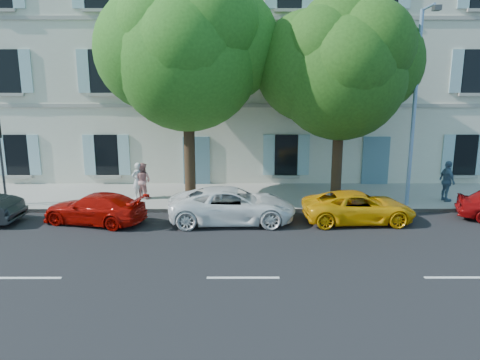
{
  "coord_description": "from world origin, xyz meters",
  "views": [
    {
      "loc": [
        -0.11,
        -15.94,
        5.49
      ],
      "look_at": [
        -0.07,
        2.0,
        1.4
      ],
      "focal_mm": 35.0,
      "sensor_mm": 36.0,
      "label": 1
    }
  ],
  "objects_px": {
    "car_red_coupe": "(95,208)",
    "tree_left": "(187,58)",
    "car_yellow_supercar": "(359,207)",
    "car_white_coupe": "(232,205)",
    "pedestrian_c": "(447,181)",
    "pedestrian_b": "(143,180)",
    "tree_right": "(341,74)",
    "street_lamp": "(417,98)",
    "pedestrian_a": "(138,181)"
  },
  "relations": [
    {
      "from": "car_white_coupe",
      "to": "street_lamp",
      "type": "bearing_deg",
      "value": -78.45
    },
    {
      "from": "car_white_coupe",
      "to": "car_red_coupe",
      "type": "bearing_deg",
      "value": 89.45
    },
    {
      "from": "car_white_coupe",
      "to": "pedestrian_b",
      "type": "bearing_deg",
      "value": 51.44
    },
    {
      "from": "street_lamp",
      "to": "pedestrian_a",
      "type": "relative_size",
      "value": 4.91
    },
    {
      "from": "car_white_coupe",
      "to": "pedestrian_a",
      "type": "bearing_deg",
      "value": 53.33
    },
    {
      "from": "pedestrian_b",
      "to": "car_yellow_supercar",
      "type": "bearing_deg",
      "value": -172.67
    },
    {
      "from": "car_yellow_supercar",
      "to": "pedestrian_c",
      "type": "xyz_separation_m",
      "value": [
        4.35,
        2.43,
        0.44
      ]
    },
    {
      "from": "car_red_coupe",
      "to": "car_yellow_supercar",
      "type": "distance_m",
      "value": 9.92
    },
    {
      "from": "car_white_coupe",
      "to": "street_lamp",
      "type": "height_order",
      "value": "street_lamp"
    },
    {
      "from": "car_red_coupe",
      "to": "pedestrian_a",
      "type": "bearing_deg",
      "value": 176.42
    },
    {
      "from": "car_yellow_supercar",
      "to": "tree_right",
      "type": "distance_m",
      "value": 5.49
    },
    {
      "from": "pedestrian_b",
      "to": "pedestrian_c",
      "type": "relative_size",
      "value": 0.9
    },
    {
      "from": "car_red_coupe",
      "to": "car_yellow_supercar",
      "type": "relative_size",
      "value": 0.93
    },
    {
      "from": "car_red_coupe",
      "to": "car_white_coupe",
      "type": "xyz_separation_m",
      "value": [
        5.16,
        0.11,
        0.09
      ]
    },
    {
      "from": "pedestrian_a",
      "to": "pedestrian_c",
      "type": "distance_m",
      "value": 13.28
    },
    {
      "from": "car_red_coupe",
      "to": "pedestrian_b",
      "type": "distance_m",
      "value": 3.32
    },
    {
      "from": "car_white_coupe",
      "to": "street_lamp",
      "type": "distance_m",
      "value": 8.41
    },
    {
      "from": "tree_right",
      "to": "pedestrian_c",
      "type": "height_order",
      "value": "tree_right"
    },
    {
      "from": "car_yellow_supercar",
      "to": "pedestrian_a",
      "type": "relative_size",
      "value": 2.63
    },
    {
      "from": "car_red_coupe",
      "to": "car_yellow_supercar",
      "type": "height_order",
      "value": "car_yellow_supercar"
    },
    {
      "from": "tree_left",
      "to": "pedestrian_c",
      "type": "distance_m",
      "value": 12.09
    },
    {
      "from": "car_red_coupe",
      "to": "tree_right",
      "type": "xyz_separation_m",
      "value": [
        9.55,
        2.59,
        4.89
      ]
    },
    {
      "from": "street_lamp",
      "to": "pedestrian_c",
      "type": "height_order",
      "value": "street_lamp"
    },
    {
      "from": "car_yellow_supercar",
      "to": "pedestrian_c",
      "type": "bearing_deg",
      "value": -63.7
    },
    {
      "from": "tree_right",
      "to": "pedestrian_c",
      "type": "xyz_separation_m",
      "value": [
        4.72,
        -0.05,
        -4.44
      ]
    },
    {
      "from": "pedestrian_c",
      "to": "car_red_coupe",
      "type": "bearing_deg",
      "value": 92.13
    },
    {
      "from": "tree_right",
      "to": "street_lamp",
      "type": "distance_m",
      "value": 3.09
    },
    {
      "from": "street_lamp",
      "to": "pedestrian_b",
      "type": "relative_size",
      "value": 4.96
    },
    {
      "from": "car_yellow_supercar",
      "to": "car_white_coupe",
      "type": "bearing_deg",
      "value": 87.3
    },
    {
      "from": "tree_left",
      "to": "street_lamp",
      "type": "bearing_deg",
      "value": -5.54
    },
    {
      "from": "car_white_coupe",
      "to": "tree_right",
      "type": "bearing_deg",
      "value": -62.17
    },
    {
      "from": "street_lamp",
      "to": "tree_left",
      "type": "bearing_deg",
      "value": 174.46
    },
    {
      "from": "car_red_coupe",
      "to": "tree_left",
      "type": "relative_size",
      "value": 0.42
    },
    {
      "from": "car_red_coupe",
      "to": "car_white_coupe",
      "type": "bearing_deg",
      "value": 106.07
    },
    {
      "from": "tree_right",
      "to": "pedestrian_c",
      "type": "distance_m",
      "value": 6.48
    },
    {
      "from": "car_white_coupe",
      "to": "pedestrian_c",
      "type": "distance_m",
      "value": 9.44
    },
    {
      "from": "car_white_coupe",
      "to": "pedestrian_c",
      "type": "relative_size",
      "value": 2.72
    },
    {
      "from": "car_yellow_supercar",
      "to": "street_lamp",
      "type": "height_order",
      "value": "street_lamp"
    },
    {
      "from": "car_yellow_supercar",
      "to": "street_lamp",
      "type": "xyz_separation_m",
      "value": [
        2.49,
        1.7,
        3.99
      ]
    },
    {
      "from": "car_red_coupe",
      "to": "pedestrian_b",
      "type": "relative_size",
      "value": 2.48
    },
    {
      "from": "tree_left",
      "to": "car_yellow_supercar",
      "type": "bearing_deg",
      "value": -21.34
    },
    {
      "from": "street_lamp",
      "to": "pedestrian_c",
      "type": "bearing_deg",
      "value": 21.25
    },
    {
      "from": "tree_left",
      "to": "pedestrian_b",
      "type": "height_order",
      "value": "tree_left"
    },
    {
      "from": "car_yellow_supercar",
      "to": "pedestrian_c",
      "type": "relative_size",
      "value": 2.4
    },
    {
      "from": "car_yellow_supercar",
      "to": "pedestrian_b",
      "type": "bearing_deg",
      "value": 68.47
    },
    {
      "from": "street_lamp",
      "to": "pedestrian_c",
      "type": "distance_m",
      "value": 4.07
    },
    {
      "from": "car_red_coupe",
      "to": "car_white_coupe",
      "type": "distance_m",
      "value": 5.16
    },
    {
      "from": "car_yellow_supercar",
      "to": "street_lamp",
      "type": "relative_size",
      "value": 0.54
    },
    {
      "from": "tree_left",
      "to": "car_white_coupe",
      "type": "bearing_deg",
      "value": -54.58
    },
    {
      "from": "car_yellow_supercar",
      "to": "tree_left",
      "type": "height_order",
      "value": "tree_left"
    }
  ]
}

